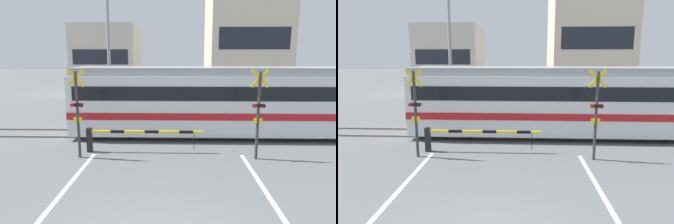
# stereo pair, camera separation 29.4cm
# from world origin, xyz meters

# --- Properties ---
(rail_track_near) EXTENTS (50.00, 0.10, 0.08)m
(rail_track_near) POSITION_xyz_m (0.00, 8.97, 0.04)
(rail_track_near) COLOR #6B6051
(rail_track_near) RESTS_ON ground_plane
(rail_track_far) EXTENTS (50.00, 0.10, 0.08)m
(rail_track_far) POSITION_xyz_m (0.00, 10.40, 0.04)
(rail_track_far) COLOR #6B6051
(rail_track_far) RESTS_ON ground_plane
(commuter_train) EXTENTS (14.89, 2.86, 3.36)m
(commuter_train) POSITION_xyz_m (2.80, 9.69, 1.80)
(commuter_train) COLOR silver
(commuter_train) RESTS_ON ground_plane
(crossing_barrier_near) EXTENTS (4.76, 0.20, 1.02)m
(crossing_barrier_near) POSITION_xyz_m (-1.81, 6.86, 0.71)
(crossing_barrier_near) COLOR black
(crossing_barrier_near) RESTS_ON ground_plane
(crossing_barrier_far) EXTENTS (4.76, 0.20, 1.02)m
(crossing_barrier_far) POSITION_xyz_m (1.81, 12.86, 0.71)
(crossing_barrier_far) COLOR black
(crossing_barrier_far) RESTS_ON ground_plane
(crossing_signal_left) EXTENTS (0.68, 0.15, 3.42)m
(crossing_signal_left) POSITION_xyz_m (-3.41, 6.18, 1.89)
(crossing_signal_left) COLOR #333333
(crossing_signal_left) RESTS_ON ground_plane
(crossing_signal_right) EXTENTS (0.68, 0.15, 3.42)m
(crossing_signal_right) POSITION_xyz_m (3.41, 6.18, 1.89)
(crossing_signal_right) COLOR #333333
(crossing_signal_right) RESTS_ON ground_plane
(pedestrian) EXTENTS (0.38, 0.23, 1.79)m
(pedestrian) POSITION_xyz_m (-0.78, 15.19, 1.04)
(pedestrian) COLOR brown
(pedestrian) RESTS_ON ground_plane
(building_left_of_street) EXTENTS (6.07, 7.34, 6.84)m
(building_left_of_street) POSITION_xyz_m (-6.60, 26.39, 3.42)
(building_left_of_street) COLOR beige
(building_left_of_street) RESTS_ON ground_plane
(building_right_of_street) EXTENTS (7.59, 7.34, 9.84)m
(building_right_of_street) POSITION_xyz_m (7.36, 26.39, 4.92)
(building_right_of_street) COLOR beige
(building_right_of_street) RESTS_ON ground_plane
(utility_pole_streetside) EXTENTS (0.22, 0.22, 8.41)m
(utility_pole_streetside) POSITION_xyz_m (-4.16, 15.36, 4.21)
(utility_pole_streetside) COLOR gray
(utility_pole_streetside) RESTS_ON ground_plane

